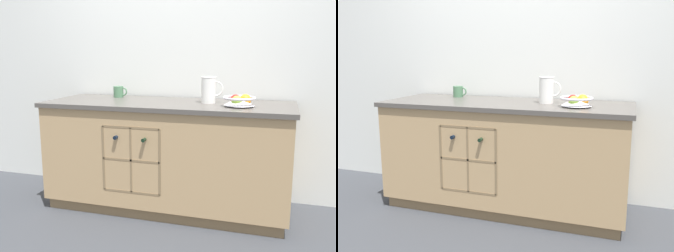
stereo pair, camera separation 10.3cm
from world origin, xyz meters
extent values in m
plane|color=#383A3F|center=(0.00, 0.00, 0.00)|extent=(14.00, 14.00, 0.00)
cube|color=silver|center=(0.00, 0.41, 1.27)|extent=(4.40, 0.06, 2.55)
cube|color=olive|center=(0.00, 0.00, 0.04)|extent=(1.89, 0.63, 0.09)
cube|color=tan|center=(0.00, 0.00, 0.47)|extent=(1.95, 0.69, 0.77)
cube|color=#514C47|center=(0.00, 0.00, 0.87)|extent=(1.99, 0.73, 0.03)
cube|color=olive|center=(-0.19, -0.24, 0.48)|extent=(0.46, 0.01, 0.51)
cube|color=olive|center=(-0.42, -0.30, 0.48)|extent=(0.02, 0.10, 0.51)
cube|color=olive|center=(0.04, -0.30, 0.48)|extent=(0.02, 0.10, 0.51)
cube|color=olive|center=(-0.19, -0.30, 0.23)|extent=(0.46, 0.10, 0.02)
cube|color=olive|center=(-0.19, -0.30, 0.48)|extent=(0.46, 0.10, 0.02)
cube|color=olive|center=(-0.19, -0.30, 0.74)|extent=(0.46, 0.10, 0.02)
cube|color=olive|center=(-0.19, -0.30, 0.48)|extent=(0.02, 0.10, 0.51)
cylinder|color=black|center=(-0.30, -0.19, 0.66)|extent=(0.08, 0.20, 0.08)
cylinder|color=black|center=(-0.30, -0.33, 0.66)|extent=(0.03, 0.09, 0.03)
cylinder|color=black|center=(-0.07, -0.21, 0.65)|extent=(0.07, 0.19, 0.07)
cylinder|color=black|center=(-0.07, -0.35, 0.65)|extent=(0.03, 0.08, 0.03)
cylinder|color=silver|center=(0.58, -0.09, 0.90)|extent=(0.11, 0.11, 0.01)
cone|color=silver|center=(0.58, -0.09, 0.93)|extent=(0.22, 0.22, 0.06)
torus|color=silver|center=(0.58, -0.09, 0.96)|extent=(0.24, 0.24, 0.02)
sphere|color=red|center=(0.55, -0.06, 0.94)|extent=(0.08, 0.08, 0.08)
sphere|color=#7FA838|center=(0.56, -0.13, 0.94)|extent=(0.08, 0.08, 0.08)
sphere|color=orange|center=(0.62, -0.08, 0.94)|extent=(0.09, 0.09, 0.09)
cylinder|color=white|center=(0.32, 0.04, 1.00)|extent=(0.11, 0.11, 0.21)
torus|color=white|center=(0.32, 0.04, 1.10)|extent=(0.12, 0.12, 0.01)
torus|color=white|center=(0.38, 0.04, 1.01)|extent=(0.12, 0.01, 0.12)
cylinder|color=#4C7A56|center=(-0.53, 0.21, 0.94)|extent=(0.09, 0.09, 0.10)
torus|color=#4C7A56|center=(-0.48, 0.21, 0.94)|extent=(0.07, 0.01, 0.07)
camera|label=1|loc=(0.87, -2.87, 1.28)|focal=40.00mm
camera|label=2|loc=(0.97, -2.84, 1.28)|focal=40.00mm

